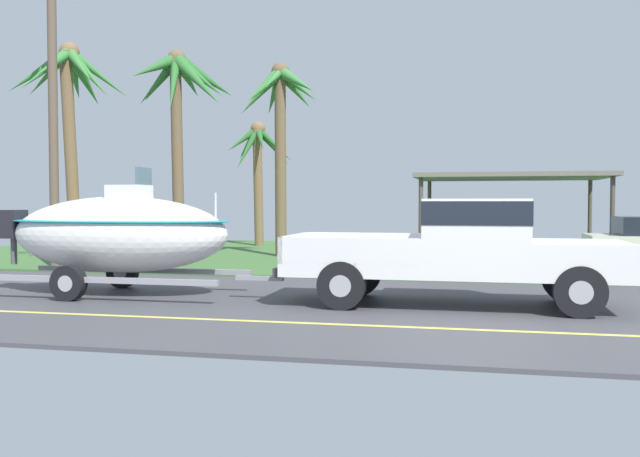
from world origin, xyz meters
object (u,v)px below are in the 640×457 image
(palm_tree_mid, at_px, (181,94))
(utility_pole, at_px, (53,106))
(pickup_truck_towing, at_px, (474,246))
(boat_on_trailer, at_px, (118,234))
(carport_awning, at_px, (511,179))
(palm_tree_far_left, at_px, (280,109))
(palm_tree_near_right, at_px, (70,91))
(palm_tree_near_left, at_px, (258,155))

(palm_tree_mid, relative_size, utility_pole, 0.70)
(palm_tree_mid, xyz_separation_m, utility_pole, (-3.25, -0.87, -0.32))
(pickup_truck_towing, height_order, utility_pole, utility_pole)
(boat_on_trailer, bearing_deg, palm_tree_mid, 100.80)
(pickup_truck_towing, height_order, carport_awning, carport_awning)
(boat_on_trailer, bearing_deg, carport_awning, 56.32)
(utility_pole, bearing_deg, boat_on_trailer, -45.62)
(palm_tree_mid, bearing_deg, boat_on_trailer, -79.20)
(carport_awning, distance_m, utility_pole, 14.23)
(palm_tree_far_left, bearing_deg, carport_awning, 19.74)
(palm_tree_near_right, bearing_deg, palm_tree_near_left, 70.97)
(palm_tree_mid, height_order, palm_tree_far_left, palm_tree_far_left)
(palm_tree_near_left, bearing_deg, utility_pole, -104.62)
(palm_tree_near_left, relative_size, palm_tree_mid, 0.85)
(palm_tree_near_right, height_order, utility_pole, utility_pole)
(boat_on_trailer, bearing_deg, palm_tree_far_left, 86.06)
(carport_awning, xyz_separation_m, palm_tree_far_left, (-7.17, -2.57, 2.17))
(carport_awning, relative_size, palm_tree_near_left, 1.23)
(palm_tree_near_left, xyz_separation_m, palm_tree_far_left, (2.34, -4.94, 1.10))
(boat_on_trailer, relative_size, palm_tree_near_left, 1.16)
(palm_tree_near_right, relative_size, palm_tree_mid, 1.08)
(palm_tree_far_left, height_order, utility_pole, utility_pole)
(pickup_truck_towing, relative_size, palm_tree_mid, 1.01)
(boat_on_trailer, height_order, carport_awning, carport_awning)
(boat_on_trailer, height_order, utility_pole, utility_pole)
(carport_awning, distance_m, palm_tree_near_left, 9.85)
(palm_tree_near_left, distance_m, palm_tree_mid, 8.95)
(carport_awning, bearing_deg, pickup_truck_towing, -95.65)
(carport_awning, relative_size, palm_tree_near_right, 0.97)
(pickup_truck_towing, xyz_separation_m, utility_pole, (-10.89, 4.34, 3.29))
(utility_pole, bearing_deg, palm_tree_near_right, 104.79)
(pickup_truck_towing, relative_size, palm_tree_near_right, 0.93)
(boat_on_trailer, relative_size, palm_tree_near_right, 0.91)
(boat_on_trailer, bearing_deg, palm_tree_near_left, 96.91)
(palm_tree_near_left, height_order, palm_tree_mid, palm_tree_mid)
(palm_tree_mid, bearing_deg, pickup_truck_towing, -34.31)
(pickup_truck_towing, xyz_separation_m, palm_tree_far_left, (-6.01, 9.13, 3.70))
(pickup_truck_towing, xyz_separation_m, palm_tree_near_left, (-8.35, 14.07, 2.60))
(palm_tree_mid, bearing_deg, palm_tree_near_right, 172.54)
(pickup_truck_towing, relative_size, boat_on_trailer, 1.03)
(boat_on_trailer, xyz_separation_m, palm_tree_far_left, (0.63, 9.13, 3.56))
(palm_tree_near_right, bearing_deg, utility_pole, -75.21)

